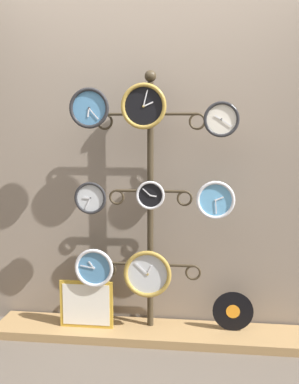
{
  "coord_description": "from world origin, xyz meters",
  "views": [
    {
      "loc": [
        0.36,
        -2.62,
        1.44
      ],
      "look_at": [
        0.0,
        0.36,
        1.03
      ],
      "focal_mm": 42.0,
      "sensor_mm": 36.0,
      "label": 1
    }
  ],
  "objects_px": {
    "clock_bottom_left": "(94,268)",
    "clock_top_right": "(221,119)",
    "clock_middle_center": "(150,195)",
    "vinyl_record": "(233,311)",
    "picture_frame": "(86,304)",
    "clock_top_left": "(89,108)",
    "display_stand": "(150,237)",
    "clock_top_center": "(144,106)",
    "clock_bottom_center": "(147,274)",
    "clock_middle_left": "(90,198)",
    "clock_middle_right": "(216,200)"
  },
  "relations": [
    {
      "from": "clock_middle_left",
      "to": "clock_middle_center",
      "type": "bearing_deg",
      "value": 1.02
    },
    {
      "from": "clock_bottom_left",
      "to": "picture_frame",
      "type": "bearing_deg",
      "value": 161.18
    },
    {
      "from": "picture_frame",
      "to": "vinyl_record",
      "type": "bearing_deg",
      "value": 3.78
    },
    {
      "from": "clock_middle_right",
      "to": "clock_top_right",
      "type": "bearing_deg",
      "value": -12.05
    },
    {
      "from": "clock_top_center",
      "to": "picture_frame",
      "type": "height_order",
      "value": "clock_top_center"
    },
    {
      "from": "clock_top_left",
      "to": "clock_middle_center",
      "type": "relative_size",
      "value": 1.38
    },
    {
      "from": "clock_bottom_left",
      "to": "clock_top_left",
      "type": "bearing_deg",
      "value": 155.79
    },
    {
      "from": "clock_middle_right",
      "to": "clock_middle_center",
      "type": "bearing_deg",
      "value": -179.05
    },
    {
      "from": "clock_top_center",
      "to": "vinyl_record",
      "type": "distance_m",
      "value": 1.53
    },
    {
      "from": "clock_middle_center",
      "to": "vinyl_record",
      "type": "height_order",
      "value": "clock_middle_center"
    },
    {
      "from": "clock_top_center",
      "to": "clock_top_right",
      "type": "bearing_deg",
      "value": 1.47
    },
    {
      "from": "display_stand",
      "to": "clock_top_left",
      "type": "distance_m",
      "value": 0.97
    },
    {
      "from": "clock_top_right",
      "to": "clock_middle_left",
      "type": "distance_m",
      "value": 1.01
    },
    {
      "from": "clock_middle_center",
      "to": "vinyl_record",
      "type": "xyz_separation_m",
      "value": [
        0.57,
        0.06,
        -0.81
      ]
    },
    {
      "from": "clock_top_center",
      "to": "vinyl_record",
      "type": "xyz_separation_m",
      "value": [
        0.61,
        0.07,
        -1.4
      ]
    },
    {
      "from": "clock_top_left",
      "to": "clock_middle_left",
      "type": "xyz_separation_m",
      "value": [
        -0.01,
        0.02,
        -0.6
      ]
    },
    {
      "from": "clock_top_right",
      "to": "clock_middle_right",
      "type": "bearing_deg",
      "value": 167.95
    },
    {
      "from": "display_stand",
      "to": "clock_top_left",
      "type": "height_order",
      "value": "display_stand"
    },
    {
      "from": "clock_top_right",
      "to": "clock_middle_left",
      "type": "xyz_separation_m",
      "value": [
        -0.87,
        -0.01,
        -0.53
      ]
    },
    {
      "from": "clock_middle_center",
      "to": "vinyl_record",
      "type": "bearing_deg",
      "value": 5.89
    },
    {
      "from": "clock_middle_left",
      "to": "clock_bottom_center",
      "type": "relative_size",
      "value": 0.67
    },
    {
      "from": "clock_top_right",
      "to": "picture_frame",
      "type": "distance_m",
      "value": 1.57
    },
    {
      "from": "clock_middle_right",
      "to": "clock_bottom_left",
      "type": "relative_size",
      "value": 0.95
    },
    {
      "from": "clock_middle_right",
      "to": "vinyl_record",
      "type": "height_order",
      "value": "clock_middle_right"
    },
    {
      "from": "clock_bottom_left",
      "to": "clock_top_right",
      "type": "bearing_deg",
      "value": 2.21
    },
    {
      "from": "clock_top_right",
      "to": "clock_middle_center",
      "type": "relative_size",
      "value": 1.19
    },
    {
      "from": "clock_middle_right",
      "to": "clock_bottom_left",
      "type": "bearing_deg",
      "value": -177.31
    },
    {
      "from": "clock_top_center",
      "to": "clock_top_right",
      "type": "distance_m",
      "value": 0.51
    },
    {
      "from": "clock_top_right",
      "to": "clock_middle_left",
      "type": "bearing_deg",
      "value": -179.43
    },
    {
      "from": "clock_top_right",
      "to": "clock_bottom_left",
      "type": "bearing_deg",
      "value": -177.79
    },
    {
      "from": "clock_top_right",
      "to": "vinyl_record",
      "type": "bearing_deg",
      "value": 27.69
    },
    {
      "from": "clock_middle_left",
      "to": "vinyl_record",
      "type": "relative_size",
      "value": 0.79
    },
    {
      "from": "clock_middle_left",
      "to": "display_stand",
      "type": "bearing_deg",
      "value": 12.81
    },
    {
      "from": "clock_middle_left",
      "to": "clock_bottom_left",
      "type": "xyz_separation_m",
      "value": [
        0.02,
        -0.02,
        -0.48
      ]
    },
    {
      "from": "clock_bottom_center",
      "to": "clock_middle_center",
      "type": "bearing_deg",
      "value": 49.93
    },
    {
      "from": "clock_middle_right",
      "to": "picture_frame",
      "type": "relative_size",
      "value": 0.68
    },
    {
      "from": "clock_top_left",
      "to": "clock_middle_right",
      "type": "height_order",
      "value": "clock_top_left"
    },
    {
      "from": "clock_bottom_center",
      "to": "clock_bottom_left",
      "type": "bearing_deg",
      "value": -178.4
    },
    {
      "from": "display_stand",
      "to": "clock_middle_right",
      "type": "height_order",
      "value": "display_stand"
    },
    {
      "from": "clock_middle_right",
      "to": "clock_bottom_center",
      "type": "bearing_deg",
      "value": -176.42
    },
    {
      "from": "clock_top_left",
      "to": "display_stand",
      "type": "bearing_deg",
      "value": 15.41
    },
    {
      "from": "clock_top_left",
      "to": "vinyl_record",
      "type": "xyz_separation_m",
      "value": [
        0.97,
        0.08,
        -1.38
      ]
    },
    {
      "from": "display_stand",
      "to": "vinyl_record",
      "type": "distance_m",
      "value": 0.77
    },
    {
      "from": "clock_bottom_left",
      "to": "picture_frame",
      "type": "distance_m",
      "value": 0.28
    },
    {
      "from": "clock_top_right",
      "to": "clock_bottom_center",
      "type": "bearing_deg",
      "value": -177.32
    },
    {
      "from": "clock_top_left",
      "to": "clock_bottom_center",
      "type": "bearing_deg",
      "value": 0.52
    },
    {
      "from": "clock_middle_right",
      "to": "clock_bottom_left",
      "type": "distance_m",
      "value": 0.95
    },
    {
      "from": "clock_top_right",
      "to": "clock_middle_right",
      "type": "relative_size",
      "value": 0.9
    },
    {
      "from": "clock_top_left",
      "to": "vinyl_record",
      "type": "bearing_deg",
      "value": 4.89
    },
    {
      "from": "clock_middle_left",
      "to": "clock_middle_right",
      "type": "xyz_separation_m",
      "value": [
        0.84,
        0.01,
        -0.0
      ]
    }
  ]
}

